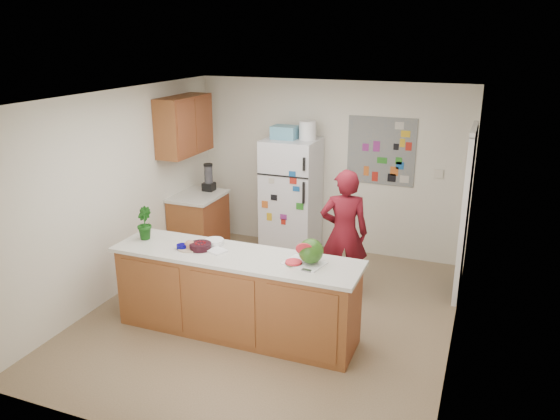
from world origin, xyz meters
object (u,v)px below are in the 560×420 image
at_px(refrigerator, 291,197).
at_px(watermelon, 311,251).
at_px(cherry_bowl, 200,246).
at_px(person, 344,234).

bearing_deg(refrigerator, watermelon, -65.41).
relative_size(refrigerator, cherry_bowl, 7.29).
relative_size(person, cherry_bowl, 6.89).
height_order(refrigerator, watermelon, refrigerator).
bearing_deg(cherry_bowl, refrigerator, 86.34).
distance_m(refrigerator, cherry_bowl, 2.39).
relative_size(refrigerator, person, 1.06).
relative_size(refrigerator, watermelon, 6.74).
distance_m(watermelon, cherry_bowl, 1.22).
bearing_deg(watermelon, cherry_bowl, -177.15).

